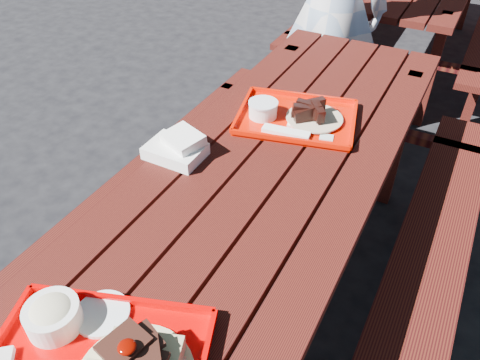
# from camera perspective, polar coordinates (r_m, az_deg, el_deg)

# --- Properties ---
(ground) EXTENTS (60.00, 60.00, 0.00)m
(ground) POSITION_cam_1_polar(r_m,az_deg,el_deg) (2.09, 2.00, -15.34)
(ground) COLOR black
(ground) RESTS_ON ground
(picnic_table_near) EXTENTS (1.41, 2.40, 0.75)m
(picnic_table_near) POSITION_cam_1_polar(r_m,az_deg,el_deg) (1.66, 2.43, -4.06)
(picnic_table_near) COLOR #47170D
(picnic_table_near) RESTS_ON ground
(near_tray) EXTENTS (0.56, 0.50, 0.15)m
(near_tray) POSITION_cam_1_polar(r_m,az_deg,el_deg) (1.10, -17.33, -19.75)
(near_tray) COLOR #D70000
(near_tray) RESTS_ON picnic_table_near
(far_tray) EXTENTS (0.50, 0.43, 0.07)m
(far_tray) POSITION_cam_1_polar(r_m,az_deg,el_deg) (1.79, 6.64, 7.74)
(far_tray) COLOR red
(far_tray) RESTS_ON picnic_table_near
(white_cloth) EXTENTS (0.19, 0.17, 0.08)m
(white_cloth) POSITION_cam_1_polar(r_m,az_deg,el_deg) (1.60, -7.62, 3.92)
(white_cloth) COLOR white
(white_cloth) RESTS_ON picnic_table_near
(person) EXTENTS (0.64, 0.46, 1.63)m
(person) POSITION_cam_1_polar(r_m,az_deg,el_deg) (2.81, 11.33, 20.10)
(person) COLOR #97AFCF
(person) RESTS_ON ground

